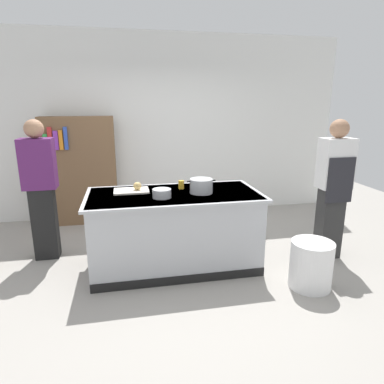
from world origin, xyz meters
name	(u,v)px	position (x,y,z in m)	size (l,w,h in m)	color
ground_plane	(175,265)	(0.00, 0.00, 0.00)	(10.00, 10.00, 0.00)	#9E9991
back_wall	(155,127)	(0.00, 2.10, 1.50)	(6.40, 0.12, 3.00)	white
counter_island	(175,229)	(0.00, 0.00, 0.47)	(1.98, 0.98, 0.90)	#B7BABF
cutting_board	(131,191)	(-0.48, 0.17, 0.91)	(0.40, 0.28, 0.02)	silver
onion	(137,186)	(-0.40, 0.16, 0.97)	(0.09, 0.09, 0.09)	tan
stock_pot	(201,186)	(0.31, -0.04, 0.98)	(0.33, 0.26, 0.16)	#B7BABF
mixing_bowl	(162,193)	(-0.16, -0.15, 0.95)	(0.20, 0.20, 0.10)	#B7BABF
juice_cup	(181,185)	(0.12, 0.19, 0.95)	(0.07, 0.07, 0.10)	yellow
trash_bin	(311,265)	(1.34, -0.76, 0.25)	(0.44, 0.44, 0.51)	white
person_chef	(333,187)	(1.93, -0.13, 0.91)	(0.38, 0.25, 1.72)	#2B2B2B
person_guest	(41,187)	(-1.54, 0.55, 0.91)	(0.38, 0.24, 1.72)	black
bookshelf	(80,171)	(-1.23, 1.80, 0.85)	(1.10, 0.31, 1.70)	brown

